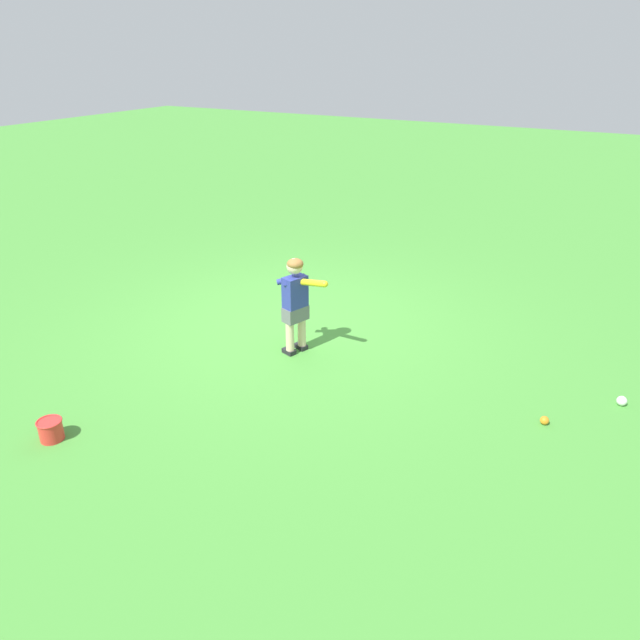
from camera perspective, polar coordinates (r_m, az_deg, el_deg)
name	(u,v)px	position (r m, az deg, el deg)	size (l,w,h in m)	color
ground_plane	(294,324)	(7.27, -2.50, -0.36)	(40.00, 40.00, 0.00)	#479338
child_batter	(296,297)	(6.35, -2.33, 2.19)	(0.31, 0.64, 1.08)	#232328
play_ball_center_lawn	(622,401)	(6.34, 26.73, -6.87)	(0.09, 0.09, 0.09)	white
play_ball_near_batter	(544,420)	(5.77, 20.54, -8.91)	(0.08, 0.08, 0.08)	orange
toy_bucket	(51,429)	(5.69, -24.20, -9.46)	(0.22, 0.22, 0.19)	red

